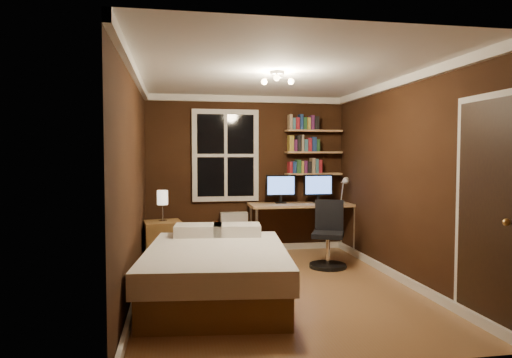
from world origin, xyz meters
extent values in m
plane|color=olive|center=(0.00, 0.00, 0.00)|extent=(4.20, 4.20, 0.00)
cube|color=black|center=(0.00, 2.10, 1.25)|extent=(3.20, 0.04, 2.50)
cube|color=black|center=(-1.60, 0.00, 1.25)|extent=(0.04, 4.20, 2.50)
cube|color=black|center=(1.60, 0.00, 1.25)|extent=(0.04, 4.20, 2.50)
cube|color=white|center=(0.00, 0.00, 2.50)|extent=(3.20, 4.20, 0.02)
cube|color=silver|center=(-0.35, 2.06, 1.55)|extent=(1.06, 0.06, 1.46)
sphere|color=gold|center=(1.55, -1.85, 1.00)|extent=(0.06, 0.06, 0.06)
cube|color=tan|center=(1.08, 1.98, 1.25)|extent=(0.92, 0.22, 0.03)
cube|color=tan|center=(1.08, 1.98, 1.60)|extent=(0.92, 0.22, 0.03)
cube|color=tan|center=(1.08, 1.98, 1.95)|extent=(0.92, 0.22, 0.03)
cube|color=brown|center=(-0.72, -0.33, 0.16)|extent=(1.61, 2.13, 0.32)
cube|color=white|center=(-0.72, -0.33, 0.44)|extent=(1.70, 2.20, 0.24)
cube|color=silver|center=(-0.87, 0.47, 0.63)|extent=(0.62, 0.46, 0.14)
cube|color=silver|center=(-0.39, 0.42, 0.63)|extent=(0.62, 0.46, 0.14)
cube|color=brown|center=(-1.32, 1.31, 0.31)|extent=(0.57, 0.57, 0.63)
cube|color=beige|center=(-0.23, 1.98, 0.32)|extent=(0.43, 0.15, 0.65)
cube|color=tan|center=(0.83, 1.77, 0.77)|extent=(1.67, 0.63, 0.04)
cylinder|color=beige|center=(0.05, 1.49, 0.38)|extent=(0.04, 0.04, 0.75)
cylinder|color=beige|center=(1.60, 1.49, 0.38)|extent=(0.04, 0.04, 0.75)
cylinder|color=beige|center=(0.05, 2.04, 0.38)|extent=(0.04, 0.04, 0.75)
cylinder|color=beige|center=(1.60, 2.04, 0.38)|extent=(0.04, 0.04, 0.75)
cylinder|color=black|center=(0.93, 0.79, 0.03)|extent=(0.51, 0.51, 0.05)
cylinder|color=silver|center=(0.93, 0.79, 0.24)|extent=(0.06, 0.06, 0.38)
cube|color=black|center=(0.93, 0.79, 0.46)|extent=(0.55, 0.55, 0.07)
cube|color=black|center=(1.00, 0.96, 0.71)|extent=(0.38, 0.20, 0.43)
camera|label=1|loc=(-1.15, -5.17, 1.56)|focal=32.00mm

